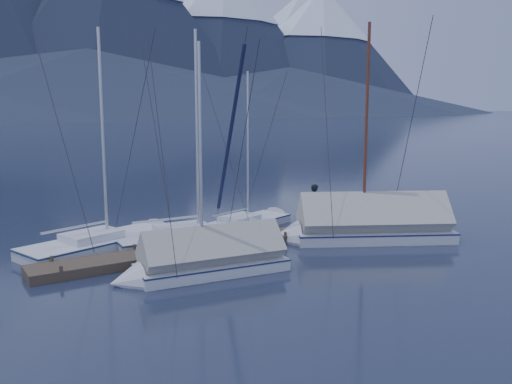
{
  "coord_description": "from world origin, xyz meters",
  "views": [
    {
      "loc": [
        -11.7,
        -16.58,
        5.72
      ],
      "look_at": [
        0.0,
        2.0,
        2.2
      ],
      "focal_mm": 38.0,
      "sensor_mm": 36.0,
      "label": 1
    }
  ],
  "objects_px": {
    "sailboat_open_left": "(118,241)",
    "sailboat_open_right": "(254,223)",
    "sailboat_covered_near": "(359,228)",
    "sailboat_open_mid": "(210,236)",
    "person": "(315,204)",
    "sailboat_covered_far": "(199,263)"
  },
  "relations": [
    {
      "from": "sailboat_open_left",
      "to": "sailboat_open_right",
      "type": "height_order",
      "value": "sailboat_open_left"
    },
    {
      "from": "sailboat_covered_near",
      "to": "sailboat_covered_far",
      "type": "xyz_separation_m",
      "value": [
        -8.0,
        -0.72,
        -0.08
      ]
    },
    {
      "from": "sailboat_covered_near",
      "to": "sailboat_covered_far",
      "type": "bearing_deg",
      "value": -174.85
    },
    {
      "from": "sailboat_covered_near",
      "to": "person",
      "type": "distance_m",
      "value": 2.44
    },
    {
      "from": "sailboat_open_left",
      "to": "sailboat_open_right",
      "type": "distance_m",
      "value": 6.71
    },
    {
      "from": "sailboat_open_left",
      "to": "sailboat_open_mid",
      "type": "relative_size",
      "value": 0.99
    },
    {
      "from": "sailboat_open_left",
      "to": "sailboat_covered_near",
      "type": "xyz_separation_m",
      "value": [
        9.05,
        -4.7,
        0.33
      ]
    },
    {
      "from": "sailboat_open_mid",
      "to": "sailboat_open_right",
      "type": "height_order",
      "value": "sailboat_open_mid"
    },
    {
      "from": "sailboat_open_mid",
      "to": "sailboat_covered_near",
      "type": "distance_m",
      "value": 6.44
    },
    {
      "from": "sailboat_covered_far",
      "to": "person",
      "type": "xyz_separation_m",
      "value": [
        7.29,
        2.93,
        0.86
      ]
    },
    {
      "from": "sailboat_covered_near",
      "to": "person",
      "type": "bearing_deg",
      "value": 107.66
    },
    {
      "from": "sailboat_open_left",
      "to": "sailboat_open_mid",
      "type": "distance_m",
      "value": 3.83
    },
    {
      "from": "person",
      "to": "sailboat_open_mid",
      "type": "bearing_deg",
      "value": 61.36
    },
    {
      "from": "sailboat_covered_far",
      "to": "person",
      "type": "distance_m",
      "value": 7.9
    },
    {
      "from": "sailboat_open_mid",
      "to": "sailboat_open_right",
      "type": "relative_size",
      "value": 1.21
    },
    {
      "from": "sailboat_open_mid",
      "to": "sailboat_covered_far",
      "type": "distance_m",
      "value": 4.91
    },
    {
      "from": "sailboat_open_mid",
      "to": "person",
      "type": "distance_m",
      "value": 5.01
    },
    {
      "from": "sailboat_open_right",
      "to": "sailboat_covered_far",
      "type": "height_order",
      "value": "sailboat_covered_far"
    },
    {
      "from": "sailboat_open_mid",
      "to": "sailboat_covered_far",
      "type": "bearing_deg",
      "value": -121.61
    },
    {
      "from": "sailboat_open_mid",
      "to": "sailboat_open_right",
      "type": "bearing_deg",
      "value": 23.8
    },
    {
      "from": "sailboat_open_left",
      "to": "sailboat_covered_far",
      "type": "xyz_separation_m",
      "value": [
        1.05,
        -5.42,
        0.25
      ]
    },
    {
      "from": "sailboat_open_left",
      "to": "sailboat_covered_near",
      "type": "height_order",
      "value": "sailboat_covered_near"
    }
  ]
}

